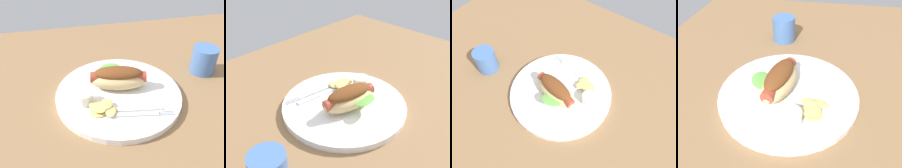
# 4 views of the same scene
# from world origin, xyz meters

# --- Properties ---
(ground_plane) EXTENTS (1.20, 0.90, 0.02)m
(ground_plane) POSITION_xyz_m (0.00, 0.00, -0.01)
(ground_plane) COLOR olive
(plate) EXTENTS (0.31, 0.31, 0.02)m
(plate) POSITION_xyz_m (-0.01, 0.01, 0.01)
(plate) COLOR white
(plate) RESTS_ON ground_plane
(hot_dog) EXTENTS (0.15, 0.11, 0.06)m
(hot_dog) POSITION_xyz_m (-0.01, 0.03, 0.04)
(hot_dog) COLOR #DBB77A
(hot_dog) RESTS_ON plate
(sauce_ramekin) EXTENTS (0.04, 0.04, 0.03)m
(sauce_ramekin) POSITION_xyz_m (-0.10, -0.01, 0.03)
(sauce_ramekin) COLOR white
(sauce_ramekin) RESTS_ON plate
(fork) EXTENTS (0.15, 0.04, 0.00)m
(fork) POSITION_xyz_m (0.01, -0.08, 0.02)
(fork) COLOR silver
(fork) RESTS_ON plate
(knife) EXTENTS (0.15, 0.03, 0.00)m
(knife) POSITION_xyz_m (0.00, -0.06, 0.02)
(knife) COLOR silver
(knife) RESTS_ON plate
(chips_pile) EXTENTS (0.07, 0.06, 0.02)m
(chips_pile) POSITION_xyz_m (-0.06, -0.05, 0.02)
(chips_pile) COLOR #E0C56D
(chips_pile) RESTS_ON plate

